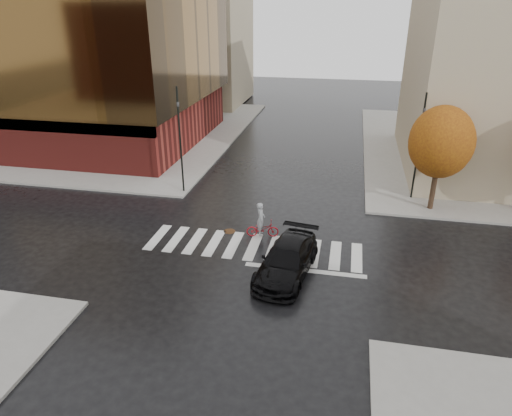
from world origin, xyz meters
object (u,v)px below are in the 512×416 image
Objects in this scene: traffic_light_ne at (420,141)px; fire_hydrant at (158,168)px; traffic_light_nw at (180,134)px; cyclist at (262,225)px; sedan at (287,260)px.

traffic_light_ne is 18.75m from fire_hydrant.
traffic_light_ne is at bearing 95.97° from traffic_light_nw.
traffic_light_ne is (8.77, 7.21, 3.35)m from cyclist.
traffic_light_nw is at bearing -14.88° from traffic_light_ne.
cyclist is at bearing 17.18° from traffic_light_ne.
traffic_light_nw is 15.43m from traffic_light_ne.
sedan is 12.67m from traffic_light_nw.
sedan is 0.76× the size of traffic_light_nw.
sedan is 0.78× the size of traffic_light_ne.
cyclist reaches higher than sedan.
cyclist is at bearing 126.53° from sedan.
traffic_light_nw is at bearing 41.34° from cyclist.
cyclist is at bearing 49.88° from traffic_light_nw.
fire_hydrant is (-3.10, 2.98, -3.59)m from traffic_light_nw.
sedan is 13.20m from traffic_light_ne.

